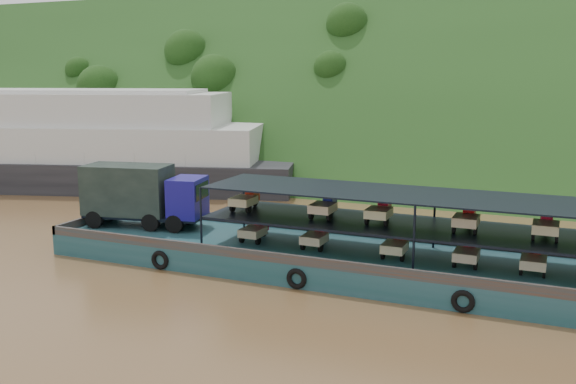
% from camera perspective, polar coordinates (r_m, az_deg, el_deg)
% --- Properties ---
extents(ground, '(160.00, 160.00, 0.00)m').
position_cam_1_polar(ground, '(37.21, 1.00, -5.86)').
color(ground, brown).
rests_on(ground, ground).
extents(hillside, '(140.00, 39.60, 39.60)m').
position_cam_1_polar(hillside, '(71.11, 12.12, 1.85)').
color(hillside, '#1C3B15').
rests_on(hillside, ground).
extents(cargo_barge, '(35.07, 7.18, 4.97)m').
position_cam_1_polar(cargo_barge, '(34.70, 3.53, -4.96)').
color(cargo_barge, '#133F42').
rests_on(cargo_barge, ground).
extents(passenger_ferry, '(45.67, 23.55, 8.98)m').
position_cam_1_polar(passenger_ferry, '(64.11, -19.54, 4.05)').
color(passenger_ferry, black).
rests_on(passenger_ferry, ground).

